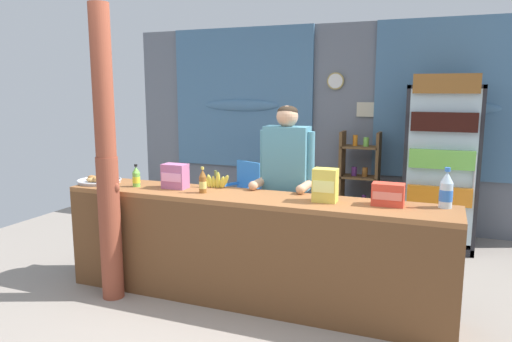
# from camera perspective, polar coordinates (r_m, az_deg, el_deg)

# --- Properties ---
(ground_plane) EXTENTS (7.71, 7.71, 0.00)m
(ground_plane) POSITION_cam_1_polar(r_m,az_deg,el_deg) (4.87, 3.89, -11.45)
(ground_plane) COLOR gray
(back_wall_curtained) EXTENTS (5.67, 0.22, 2.58)m
(back_wall_curtained) POSITION_cam_1_polar(r_m,az_deg,el_deg) (6.32, 9.15, 5.84)
(back_wall_curtained) COLOR slate
(back_wall_curtained) RESTS_ON ground
(stall_counter) EXTENTS (3.24, 0.52, 0.90)m
(stall_counter) POSITION_cam_1_polar(r_m,az_deg,el_deg) (3.88, -1.38, -8.29)
(stall_counter) COLOR #935B33
(stall_counter) RESTS_ON ground
(timber_post) EXTENTS (0.20, 0.18, 2.42)m
(timber_post) POSITION_cam_1_polar(r_m,az_deg,el_deg) (4.09, -17.41, 0.90)
(timber_post) COLOR brown
(timber_post) RESTS_ON ground
(drink_fridge) EXTENTS (0.77, 0.66, 1.92)m
(drink_fridge) POSITION_cam_1_polar(r_m,az_deg,el_deg) (5.61, 21.32, 1.82)
(drink_fridge) COLOR #232328
(drink_fridge) RESTS_ON ground
(bottle_shelf_rack) EXTENTS (0.48, 0.28, 1.25)m
(bottle_shelf_rack) POSITION_cam_1_polar(r_m,az_deg,el_deg) (6.05, 12.23, -1.05)
(bottle_shelf_rack) COLOR brown
(bottle_shelf_rack) RESTS_ON ground
(plastic_lawn_chair) EXTENTS (0.58, 0.58, 0.86)m
(plastic_lawn_chair) POSITION_cam_1_polar(r_m,az_deg,el_deg) (5.99, -1.74, -2.46)
(plastic_lawn_chair) COLOR #3884D6
(plastic_lawn_chair) RESTS_ON ground
(shopkeeper) EXTENTS (0.50, 0.42, 1.62)m
(shopkeeper) POSITION_cam_1_polar(r_m,az_deg,el_deg) (4.24, 3.65, -0.36)
(shopkeeper) COLOR #28282D
(shopkeeper) RESTS_ON ground
(soda_bottle_water) EXTENTS (0.10, 0.10, 0.30)m
(soda_bottle_water) POSITION_cam_1_polar(r_m,az_deg,el_deg) (3.73, 21.77, -2.21)
(soda_bottle_water) COLOR silver
(soda_bottle_water) RESTS_ON stall_counter
(soda_bottle_iced_tea) EXTENTS (0.06, 0.06, 0.22)m
(soda_bottle_iced_tea) POSITION_cam_1_polar(r_m,az_deg,el_deg) (4.00, -6.38, -1.30)
(soda_bottle_iced_tea) COLOR brown
(soda_bottle_iced_tea) RESTS_ON stall_counter
(soda_bottle_lime_soda) EXTENTS (0.07, 0.07, 0.20)m
(soda_bottle_lime_soda) POSITION_cam_1_polar(r_m,az_deg,el_deg) (4.36, -14.12, -0.72)
(soda_bottle_lime_soda) COLOR #75C64C
(soda_bottle_lime_soda) RESTS_ON stall_counter
(snack_box_crackers) EXTENTS (0.23, 0.13, 0.17)m
(snack_box_crackers) POSITION_cam_1_polar(r_m,az_deg,el_deg) (3.67, 15.50, -2.72)
(snack_box_crackers) COLOR #E5422D
(snack_box_crackers) RESTS_ON stall_counter
(snack_box_instant_noodle) EXTENTS (0.18, 0.13, 0.26)m
(snack_box_instant_noodle) POSITION_cam_1_polar(r_m,az_deg,el_deg) (3.69, 8.28, -1.69)
(snack_box_instant_noodle) COLOR #EAD14C
(snack_box_instant_noodle) RESTS_ON stall_counter
(snack_box_wafer) EXTENTS (0.21, 0.14, 0.21)m
(snack_box_wafer) POSITION_cam_1_polar(r_m,az_deg,el_deg) (4.21, -9.64, -0.61)
(snack_box_wafer) COLOR #B76699
(snack_box_wafer) RESTS_ON stall_counter
(pastry_tray) EXTENTS (0.40, 0.40, 0.07)m
(pastry_tray) POSITION_cam_1_polar(r_m,az_deg,el_deg) (4.66, -18.22, -1.06)
(pastry_tray) COLOR #BCBCC1
(pastry_tray) RESTS_ON stall_counter
(banana_bunch) EXTENTS (0.28, 0.06, 0.16)m
(banana_bunch) POSITION_cam_1_polar(r_m,az_deg,el_deg) (4.20, -4.82, -1.20)
(banana_bunch) COLOR #DBCC42
(banana_bunch) RESTS_ON stall_counter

